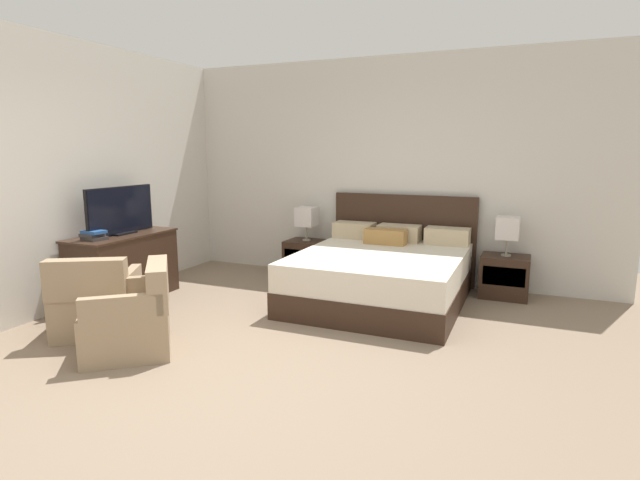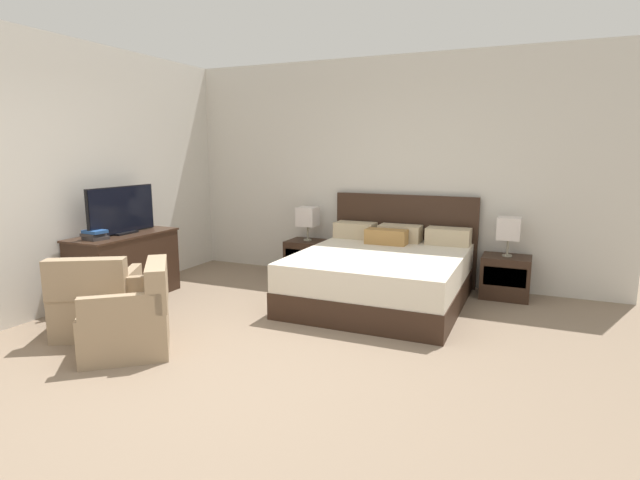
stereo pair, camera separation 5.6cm
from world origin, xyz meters
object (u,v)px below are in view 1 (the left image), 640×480
Objects in this scene: armchair_by_window at (97,304)px; tv at (121,211)px; table_lamp_right at (508,228)px; book_small_top at (94,232)px; bed at (382,274)px; nightstand_right at (504,276)px; nightstand_left at (307,258)px; book_blue_cover at (92,235)px; armchair_companion at (132,319)px; book_red_cover at (95,238)px; dresser at (124,266)px; table_lamp_left at (306,217)px.

tv is at bearing 121.21° from armchair_by_window.
table_lamp_right is 2.04× the size of book_small_top.
nightstand_right is at bearing 29.51° from bed.
nightstand_left is 1.00× the size of nightstand_right.
book_blue_cover is at bearing -123.89° from nightstand_left.
armchair_companion is (1.19, -1.15, -0.74)m from tv.
nightstand_right is 0.57m from table_lamp_right.
bed is 10.63× the size of book_blue_cover.
table_lamp_right reaches higher than book_red_cover.
book_blue_cover is 0.96m from armchair_by_window.
dresser reaches higher than armchair_by_window.
bed is at bearing -29.60° from table_lamp_left.
nightstand_left is at bearing -179.97° from table_lamp_right.
bed is 2.71m from armchair_companion.
tv is 4.06× the size of book_red_cover.
table_lamp_right is (1.27, 0.72, 0.49)m from bed.
table_lamp_right is 0.37× the size of dresser.
nightstand_right is 0.43× the size of dresser.
armchair_companion is at bearing -95.38° from nightstand_left.
nightstand_left is 2.53m from nightstand_right.
table_lamp_left is 1.94× the size of book_red_cover.
nightstand_right is 4.60m from book_small_top.
bed is 2.17× the size of armchair_by_window.
book_red_cover is at bearing 147.55° from armchair_companion.
nightstand_left is (-1.27, 0.72, -0.07)m from bed.
tv is 0.45m from book_blue_cover.
nightstand_left is 2.71m from book_blue_cover.
book_red_cover is (0.01, -0.39, 0.39)m from dresser.
table_lamp_left is at bearing 180.00° from table_lamp_right.
book_red_cover is 0.04m from book_blue_cover.
bed reaches higher than nightstand_left.
book_small_top is at bearing -88.29° from dresser.
tv is (-1.46, -1.80, 0.78)m from nightstand_left.
table_lamp_right is 0.47× the size of armchair_companion.
dresser is at bearing 136.23° from armchair_companion.
table_lamp_left is at bearing 56.13° from book_blue_cover.
armchair_by_window is (0.56, -0.54, -0.56)m from book_small_top.
nightstand_left is at bearing 84.62° from armchair_companion.
book_blue_cover is (-4.01, -2.20, 0.57)m from nightstand_right.
book_red_cover is (-3.99, -2.20, -0.03)m from table_lamp_right.
book_blue_cover is (-0.01, -0.39, 0.42)m from dresser.
armchair_by_window is at bearing -136.78° from bed.
book_blue_cover is 0.04m from book_small_top.
book_blue_cover is at bearing 180.00° from book_small_top.
armchair_companion is (1.18, -0.75, -0.56)m from book_small_top.
book_small_top is (0.01, -0.39, 0.45)m from dresser.
bed is at bearing 28.62° from book_red_cover.
tv is 1.33m from armchair_by_window.
tv is at bearing 91.30° from book_small_top.
book_blue_cover is at bearing 148.15° from armchair_companion.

